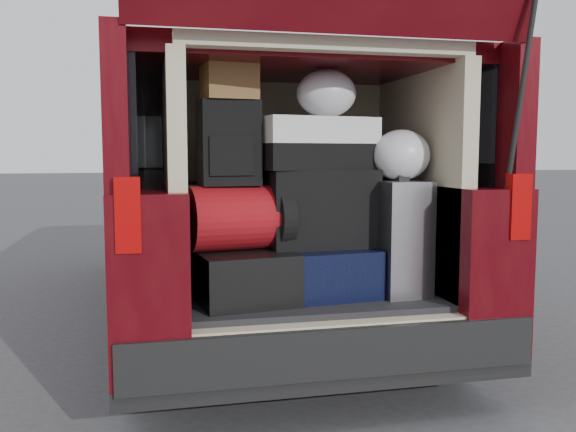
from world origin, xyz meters
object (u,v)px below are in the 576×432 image
at_px(black_hardshell, 239,273).
at_px(backpack, 229,143).
at_px(navy_hardshell, 321,269).
at_px(silver_roller, 395,237).
at_px(black_soft_case, 319,208).
at_px(red_duffel, 238,218).
at_px(twotone_duffel, 316,144).

relative_size(black_hardshell, backpack, 1.50).
xyz_separation_m(navy_hardshell, silver_roller, (0.37, -0.09, 0.17)).
bearing_deg(backpack, silver_roller, -9.72).
bearing_deg(black_hardshell, black_soft_case, -3.41).
bearing_deg(backpack, red_duffel, -31.74).
bearing_deg(navy_hardshell, red_duffel, -179.60).
bearing_deg(backpack, black_soft_case, -1.46).
bearing_deg(silver_roller, red_duffel, 172.49).
bearing_deg(black_soft_case, backpack, -179.03).
relative_size(red_duffel, backpack, 1.18).
bearing_deg(red_duffel, silver_roller, -12.44).
distance_m(silver_roller, twotone_duffel, 0.62).
distance_m(black_hardshell, navy_hardshell, 0.43).
relative_size(silver_roller, red_duffel, 1.20).
height_order(navy_hardshell, backpack, backpack).
bearing_deg(black_soft_case, red_duffel, -176.19).
relative_size(navy_hardshell, backpack, 1.34).
xyz_separation_m(black_hardshell, backpack, (-0.04, -0.00, 0.64)).
distance_m(black_hardshell, twotone_duffel, 0.75).
relative_size(black_hardshell, red_duffel, 1.27).
xyz_separation_m(navy_hardshell, red_duffel, (-0.44, -0.05, 0.28)).
xyz_separation_m(red_duffel, twotone_duffel, (0.41, 0.05, 0.36)).
relative_size(black_soft_case, twotone_duffel, 0.94).
distance_m(backpack, twotone_duffel, 0.45).
bearing_deg(black_hardshell, red_duffel, -112.56).
height_order(backpack, twotone_duffel, backpack).
distance_m(red_duffel, twotone_duffel, 0.55).
xyz_separation_m(black_hardshell, black_soft_case, (0.42, 0.03, 0.31)).
bearing_deg(navy_hardshell, backpack, 177.68).
bearing_deg(navy_hardshell, black_soft_case, 147.89).
bearing_deg(navy_hardshell, twotone_duffel, 165.16).
height_order(red_duffel, black_soft_case, black_soft_case).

